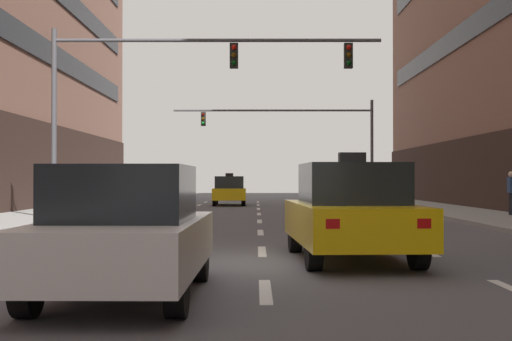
# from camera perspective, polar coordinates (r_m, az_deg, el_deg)

# --- Properties ---
(ground_plane) EXTENTS (120.00, 120.00, 0.00)m
(ground_plane) POSITION_cam_1_polar(r_m,az_deg,el_deg) (12.23, 0.35, -7.49)
(ground_plane) COLOR #515156
(lane_stripe_l1_s3) EXTENTS (0.16, 2.00, 0.01)m
(lane_stripe_l1_s3) POSITION_cam_1_polar(r_m,az_deg,el_deg) (9.78, -19.19, -9.16)
(lane_stripe_l1_s3) COLOR silver
(lane_stripe_l1_s3) RESTS_ON ground
(lane_stripe_l1_s4) EXTENTS (0.16, 2.00, 0.01)m
(lane_stripe_l1_s4) POSITION_cam_1_polar(r_m,az_deg,el_deg) (14.56, -12.75, -6.36)
(lane_stripe_l1_s4) COLOR silver
(lane_stripe_l1_s4) RESTS_ON ground
(lane_stripe_l1_s5) EXTENTS (0.16, 2.00, 0.01)m
(lane_stripe_l1_s5) POSITION_cam_1_polar(r_m,az_deg,el_deg) (19.46, -9.54, -4.93)
(lane_stripe_l1_s5) COLOR silver
(lane_stripe_l1_s5) RESTS_ON ground
(lane_stripe_l1_s6) EXTENTS (0.16, 2.00, 0.01)m
(lane_stripe_l1_s6) POSITION_cam_1_polar(r_m,az_deg,el_deg) (24.39, -7.63, -4.07)
(lane_stripe_l1_s6) COLOR silver
(lane_stripe_l1_s6) RESTS_ON ground
(lane_stripe_l1_s7) EXTENTS (0.16, 2.00, 0.01)m
(lane_stripe_l1_s7) POSITION_cam_1_polar(r_m,az_deg,el_deg) (29.35, -6.37, -3.49)
(lane_stripe_l1_s7) COLOR silver
(lane_stripe_l1_s7) RESTS_ON ground
(lane_stripe_l1_s8) EXTENTS (0.16, 2.00, 0.01)m
(lane_stripe_l1_s8) POSITION_cam_1_polar(r_m,az_deg,el_deg) (34.32, -5.48, -3.08)
(lane_stripe_l1_s8) COLOR silver
(lane_stripe_l1_s8) RESTS_ON ground
(lane_stripe_l1_s9) EXTENTS (0.16, 2.00, 0.01)m
(lane_stripe_l1_s9) POSITION_cam_1_polar(r_m,az_deg,el_deg) (39.30, -4.81, -2.78)
(lane_stripe_l1_s9) COLOR silver
(lane_stripe_l1_s9) RESTS_ON ground
(lane_stripe_l1_s10) EXTENTS (0.16, 2.00, 0.01)m
(lane_stripe_l1_s10) POSITION_cam_1_polar(r_m,az_deg,el_deg) (44.28, -4.29, -2.54)
(lane_stripe_l1_s10) COLOR silver
(lane_stripe_l1_s10) RESTS_ON ground
(lane_stripe_l2_s3) EXTENTS (0.16, 2.00, 0.01)m
(lane_stripe_l2_s3) POSITION_cam_1_polar(r_m,az_deg,el_deg) (9.26, 0.53, -9.67)
(lane_stripe_l2_s3) COLOR silver
(lane_stripe_l2_s3) RESTS_ON ground
(lane_stripe_l2_s4) EXTENTS (0.16, 2.00, 0.01)m
(lane_stripe_l2_s4) POSITION_cam_1_polar(r_m,az_deg,el_deg) (14.22, 0.26, -6.52)
(lane_stripe_l2_s4) COLOR silver
(lane_stripe_l2_s4) RESTS_ON ground
(lane_stripe_l2_s5) EXTENTS (0.16, 2.00, 0.01)m
(lane_stripe_l2_s5) POSITION_cam_1_polar(r_m,az_deg,el_deg) (19.20, 0.14, -5.00)
(lane_stripe_l2_s5) COLOR silver
(lane_stripe_l2_s5) RESTS_ON ground
(lane_stripe_l2_s6) EXTENTS (0.16, 2.00, 0.01)m
(lane_stripe_l2_s6) POSITION_cam_1_polar(r_m,az_deg,el_deg) (24.19, 0.06, -4.10)
(lane_stripe_l2_s6) COLOR silver
(lane_stripe_l2_s6) RESTS_ON ground
(lane_stripe_l2_s7) EXTENTS (0.16, 2.00, 0.01)m
(lane_stripe_l2_s7) POSITION_cam_1_polar(r_m,az_deg,el_deg) (29.18, 0.01, -3.51)
(lane_stripe_l2_s7) COLOR silver
(lane_stripe_l2_s7) RESTS_ON ground
(lane_stripe_l2_s8) EXTENTS (0.16, 2.00, 0.01)m
(lane_stripe_l2_s8) POSITION_cam_1_polar(r_m,az_deg,el_deg) (34.18, -0.02, -3.10)
(lane_stripe_l2_s8) COLOR silver
(lane_stripe_l2_s8) RESTS_ON ground
(lane_stripe_l2_s9) EXTENTS (0.16, 2.00, 0.01)m
(lane_stripe_l2_s9) POSITION_cam_1_polar(r_m,az_deg,el_deg) (39.17, -0.05, -2.79)
(lane_stripe_l2_s9) COLOR silver
(lane_stripe_l2_s9) RESTS_ON ground
(lane_stripe_l2_s10) EXTENTS (0.16, 2.00, 0.01)m
(lane_stripe_l2_s10) POSITION_cam_1_polar(r_m,az_deg,el_deg) (44.17, -0.07, -2.55)
(lane_stripe_l2_s10) COLOR silver
(lane_stripe_l2_s10) RESTS_ON ground
(lane_stripe_l3_s4) EXTENTS (0.16, 2.00, 0.01)m
(lane_stripe_l3_s4) POSITION_cam_1_polar(r_m,az_deg,el_deg) (14.62, 13.23, -6.34)
(lane_stripe_l3_s4) COLOR silver
(lane_stripe_l3_s4) RESTS_ON ground
(lane_stripe_l3_s5) EXTENTS (0.16, 2.00, 0.01)m
(lane_stripe_l3_s5) POSITION_cam_1_polar(r_m,az_deg,el_deg) (19.50, 9.79, -4.92)
(lane_stripe_l3_s5) COLOR silver
(lane_stripe_l3_s5) RESTS_ON ground
(lane_stripe_l3_s6) EXTENTS (0.16, 2.00, 0.01)m
(lane_stripe_l3_s6) POSITION_cam_1_polar(r_m,az_deg,el_deg) (24.42, 7.75, -4.06)
(lane_stripe_l3_s6) COLOR silver
(lane_stripe_l3_s6) RESTS_ON ground
(lane_stripe_l3_s7) EXTENTS (0.16, 2.00, 0.01)m
(lane_stripe_l3_s7) POSITION_cam_1_polar(r_m,az_deg,el_deg) (29.38, 6.39, -3.49)
(lane_stripe_l3_s7) COLOR silver
(lane_stripe_l3_s7) RESTS_ON ground
(lane_stripe_l3_s8) EXTENTS (0.16, 2.00, 0.01)m
(lane_stripe_l3_s8) POSITION_cam_1_polar(r_m,az_deg,el_deg) (34.34, 5.43, -3.08)
(lane_stripe_l3_s8) COLOR silver
(lane_stripe_l3_s8) RESTS_ON ground
(lane_stripe_l3_s9) EXTENTS (0.16, 2.00, 0.01)m
(lane_stripe_l3_s9) POSITION_cam_1_polar(r_m,az_deg,el_deg) (39.32, 4.71, -2.78)
(lane_stripe_l3_s9) COLOR silver
(lane_stripe_l3_s9) RESTS_ON ground
(lane_stripe_l3_s10) EXTENTS (0.16, 2.00, 0.01)m
(lane_stripe_l3_s10) POSITION_cam_1_polar(r_m,az_deg,el_deg) (44.30, 4.15, -2.54)
(lane_stripe_l3_s10) COLOR silver
(lane_stripe_l3_s10) RESTS_ON ground
(taxi_driving_0) EXTENTS (1.86, 4.27, 1.76)m
(taxi_driving_0) POSITION_cam_1_polar(r_m,az_deg,el_deg) (38.78, -2.38, -1.66)
(taxi_driving_0) COLOR black
(taxi_driving_0) RESTS_ON ground
(car_driving_1) EXTENTS (1.85, 4.33, 1.62)m
(car_driving_1) POSITION_cam_1_polar(r_m,az_deg,el_deg) (8.82, -10.67, -4.93)
(car_driving_1) COLOR black
(car_driving_1) RESTS_ON ground
(taxi_driving_2) EXTENTS (2.15, 4.69, 1.91)m
(taxi_driving_2) POSITION_cam_1_polar(r_m,az_deg,el_deg) (12.69, 7.39, -3.38)
(taxi_driving_2) COLOR black
(taxi_driving_2) RESTS_ON ground
(traffic_signal_0) EXTENTS (11.10, 0.35, 6.37)m
(traffic_signal_0) POSITION_cam_1_polar(r_m,az_deg,el_deg) (24.17, -7.02, 7.38)
(traffic_signal_0) COLOR #4C4C51
(traffic_signal_0) RESTS_ON sidewalk_left
(traffic_signal_1) EXTENTS (12.13, 0.35, 6.10)m
(traffic_signal_1) POSITION_cam_1_polar(r_m,az_deg,el_deg) (43.12, 3.81, 3.31)
(traffic_signal_1) COLOR #4C4C51
(traffic_signal_1) RESTS_ON sidewalk_right
(pedestrian_0) EXTENTS (0.21, 0.53, 1.58)m
(pedestrian_0) POSITION_cam_1_polar(r_m,az_deg,el_deg) (27.27, 19.63, -1.48)
(pedestrian_0) COLOR black
(pedestrian_0) RESTS_ON sidewalk_right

